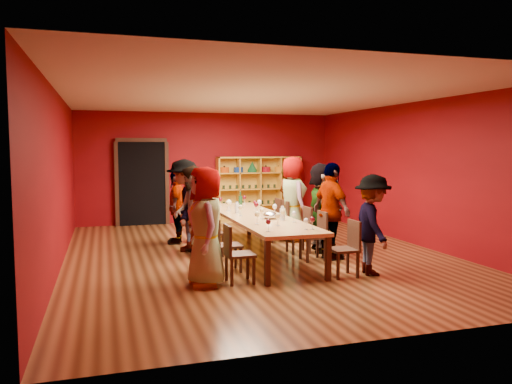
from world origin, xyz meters
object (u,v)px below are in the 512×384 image
(person_left_0, at_px, (206,227))
(chair_person_right_4, at_px, (274,216))
(tasting_table, at_px, (256,218))
(person_right_1, at_px, (332,211))
(spittoon_bowl, at_px, (270,215))
(chair_person_right_3, at_px, (281,219))
(person_left_1, at_px, (199,226))
(shelving_unit, at_px, (259,186))
(chair_person_left_1, at_px, (223,242))
(chair_person_left_0, at_px, (235,251))
(wine_bottle, at_px, (240,201))
(chair_person_right_1, at_px, (317,233))
(person_right_2, at_px, (322,207))
(person_right_4, at_px, (288,201))
(person_left_3, at_px, (184,205))
(chair_person_right_0, at_px, (348,245))
(chair_person_left_3, at_px, (202,225))
(person_right_0, at_px, (373,225))
(person_right_3, at_px, (293,199))
(chair_person_right_2, at_px, (302,227))
(person_left_2, at_px, (192,212))
(chair_person_left_4, at_px, (195,220))
(person_left_4, at_px, (177,207))

(person_left_0, relative_size, chair_person_right_4, 1.98)
(tasting_table, xyz_separation_m, person_left_0, (-1.35, -1.87, 0.18))
(person_right_1, bearing_deg, spittoon_bowl, 65.54)
(chair_person_right_3, bearing_deg, tasting_table, -128.92)
(chair_person_right_3, bearing_deg, person_left_1, -134.62)
(shelving_unit, height_order, chair_person_left_1, shelving_unit)
(chair_person_left_0, distance_m, wine_bottle, 3.44)
(chair_person_right_1, bearing_deg, person_right_2, 59.49)
(chair_person_left_1, relative_size, person_left_1, 0.58)
(chair_person_left_0, height_order, person_right_4, person_right_4)
(chair_person_left_0, height_order, person_left_3, person_left_3)
(chair_person_right_0, height_order, person_right_4, person_right_4)
(chair_person_right_4, bearing_deg, chair_person_left_3, -154.87)
(chair_person_left_0, relative_size, chair_person_right_1, 1.00)
(person_right_0, distance_m, person_right_4, 3.60)
(shelving_unit, bearing_deg, chair_person_left_3, -122.84)
(person_left_0, height_order, person_left_1, person_left_0)
(spittoon_bowl, bearing_deg, chair_person_right_1, -20.62)
(chair_person_right_1, xyz_separation_m, chair_person_right_3, (0.00, 1.92, 0.00))
(shelving_unit, relative_size, person_left_3, 1.32)
(chair_person_left_1, distance_m, person_right_2, 2.48)
(chair_person_left_0, xyz_separation_m, person_right_4, (2.17, 3.47, 0.32))
(tasting_table, xyz_separation_m, person_left_3, (-1.25, 0.74, 0.21))
(person_right_3, bearing_deg, spittoon_bowl, 142.08)
(spittoon_bowl, bearing_deg, person_right_4, 61.41)
(person_left_3, distance_m, person_right_3, 2.47)
(person_right_0, relative_size, chair_person_right_4, 1.82)
(person_left_3, bearing_deg, person_right_0, 51.18)
(person_left_0, xyz_separation_m, spittoon_bowl, (1.47, 1.37, -0.07))
(person_left_1, bearing_deg, chair_person_right_2, 101.17)
(chair_person_left_3, bearing_deg, chair_person_right_2, -24.87)
(person_right_4, bearing_deg, person_right_3, 152.67)
(shelving_unit, bearing_deg, person_right_0, -90.45)
(person_right_0, height_order, chair_person_right_4, person_right_0)
(tasting_table, relative_size, person_right_1, 2.54)
(person_left_1, bearing_deg, person_left_3, 164.44)
(chair_person_right_0, distance_m, chair_person_right_2, 1.90)
(chair_person_left_1, height_order, spittoon_bowl, chair_person_left_1)
(person_left_2, bearing_deg, person_right_3, 114.90)
(person_right_3, height_order, wine_bottle, person_right_3)
(chair_person_left_4, height_order, person_right_3, person_right_3)
(tasting_table, relative_size, chair_person_left_3, 5.06)
(chair_person_right_3, height_order, chair_person_right_4, same)
(wine_bottle, bearing_deg, person_left_2, -135.53)
(tasting_table, bearing_deg, chair_person_right_1, -41.16)
(person_left_3, distance_m, chair_person_right_4, 2.36)
(person_left_3, bearing_deg, chair_person_left_1, 18.12)
(person_left_4, bearing_deg, person_left_1, 15.74)
(chair_person_left_0, bearing_deg, person_left_4, 96.37)
(person_left_0, relative_size, chair_person_right_0, 1.98)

